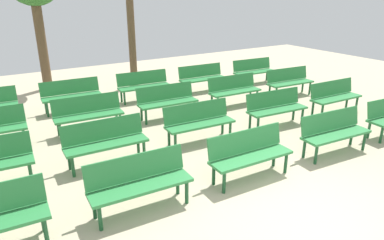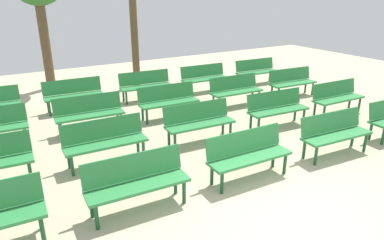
# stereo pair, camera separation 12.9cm
# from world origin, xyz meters

# --- Properties ---
(ground_plane) EXTENTS (25.63, 25.63, 0.00)m
(ground_plane) POSITION_xyz_m (0.00, 0.00, 0.00)
(ground_plane) COLOR #BCAD8E
(bench_r0_c1) EXTENTS (1.62, 0.56, 0.87)m
(bench_r0_c1) POSITION_xyz_m (-2.01, 1.70, 0.50)
(bench_r0_c1) COLOR #2D8442
(bench_r0_c1) RESTS_ON ground_plane
(bench_r0_c2) EXTENTS (1.62, 0.54, 0.87)m
(bench_r0_c2) POSITION_xyz_m (0.08, 1.56, 0.50)
(bench_r0_c2) COLOR #2D8442
(bench_r0_c2) RESTS_ON ground_plane
(bench_r0_c3) EXTENTS (1.63, 0.60, 0.87)m
(bench_r0_c3) POSITION_xyz_m (2.25, 1.42, 0.50)
(bench_r0_c3) COLOR #2D8442
(bench_r0_c3) RESTS_ON ground_plane
(bench_r1_c1) EXTENTS (1.62, 0.54, 0.87)m
(bench_r1_c1) POSITION_xyz_m (-1.94, 3.46, 0.50)
(bench_r1_c1) COLOR #2D8442
(bench_r1_c1) RESTS_ON ground_plane
(bench_r1_c2) EXTENTS (1.63, 0.58, 0.87)m
(bench_r1_c2) POSITION_xyz_m (0.19, 3.41, 0.50)
(bench_r1_c2) COLOR #2D8442
(bench_r1_c2) RESTS_ON ground_plane
(bench_r1_c3) EXTENTS (1.63, 0.61, 0.87)m
(bench_r1_c3) POSITION_xyz_m (2.36, 3.22, 0.50)
(bench_r1_c3) COLOR #2D8442
(bench_r1_c3) RESTS_ON ground_plane
(bench_r1_c4) EXTENTS (1.62, 0.54, 0.87)m
(bench_r1_c4) POSITION_xyz_m (4.45, 3.08, 0.50)
(bench_r1_c4) COLOR #2D8442
(bench_r1_c4) RESTS_ON ground_plane
(bench_r2_c1) EXTENTS (1.63, 0.59, 0.87)m
(bench_r2_c1) POSITION_xyz_m (-1.76, 5.26, 0.50)
(bench_r2_c1) COLOR #2D8442
(bench_r2_c1) RESTS_ON ground_plane
(bench_r2_c2) EXTENTS (1.63, 0.57, 0.87)m
(bench_r2_c2) POSITION_xyz_m (0.32, 5.15, 0.50)
(bench_r2_c2) COLOR #2D8442
(bench_r2_c2) RESTS_ON ground_plane
(bench_r2_c3) EXTENTS (1.62, 0.56, 0.87)m
(bench_r2_c3) POSITION_xyz_m (2.48, 5.06, 0.50)
(bench_r2_c3) COLOR #2D8442
(bench_r2_c3) RESTS_ON ground_plane
(bench_r2_c4) EXTENTS (1.63, 0.60, 0.87)m
(bench_r2_c4) POSITION_xyz_m (4.62, 4.92, 0.50)
(bench_r2_c4) COLOR #2D8442
(bench_r2_c4) RESTS_ON ground_plane
(bench_r3_c1) EXTENTS (1.62, 0.57, 0.87)m
(bench_r3_c1) POSITION_xyz_m (-1.70, 7.07, 0.50)
(bench_r3_c1) COLOR #2D8442
(bench_r3_c1) RESTS_ON ground_plane
(bench_r3_c2) EXTENTS (1.63, 0.60, 0.87)m
(bench_r3_c2) POSITION_xyz_m (0.46, 6.95, 0.50)
(bench_r3_c2) COLOR #2D8442
(bench_r3_c2) RESTS_ON ground_plane
(bench_r3_c3) EXTENTS (1.62, 0.56, 0.87)m
(bench_r3_c3) POSITION_xyz_m (2.52, 6.82, 0.50)
(bench_r3_c3) COLOR #2D8442
(bench_r3_c3) RESTS_ON ground_plane
(bench_r3_c4) EXTENTS (1.63, 0.60, 0.87)m
(bench_r3_c4) POSITION_xyz_m (4.69, 6.71, 0.50)
(bench_r3_c4) COLOR #2D8442
(bench_r3_c4) RESTS_ON ground_plane
(tree_0) EXTENTS (0.25, 0.25, 2.97)m
(tree_0) POSITION_xyz_m (0.87, 8.68, 1.48)
(tree_0) COLOR brown
(tree_0) RESTS_ON ground_plane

